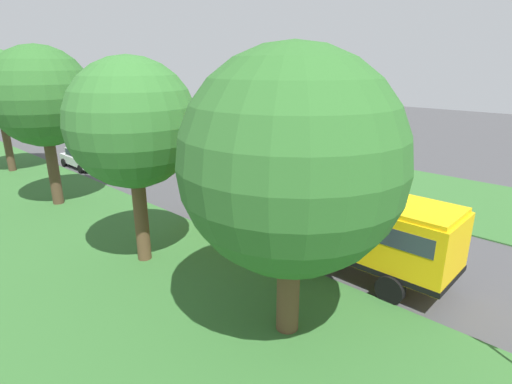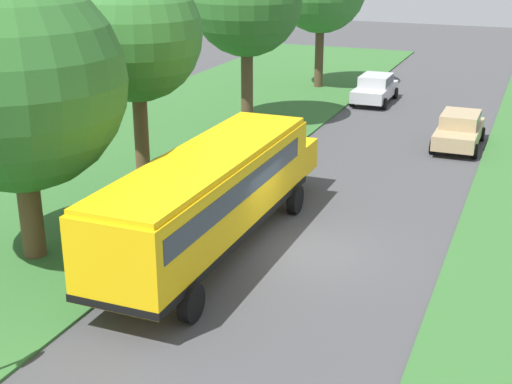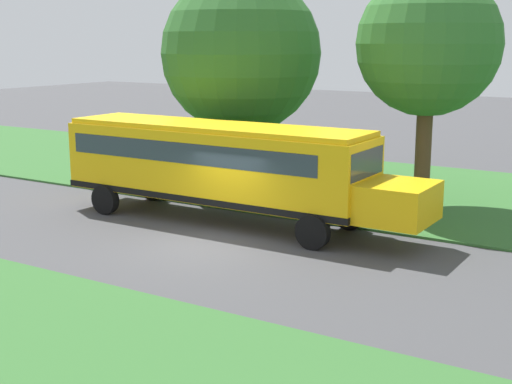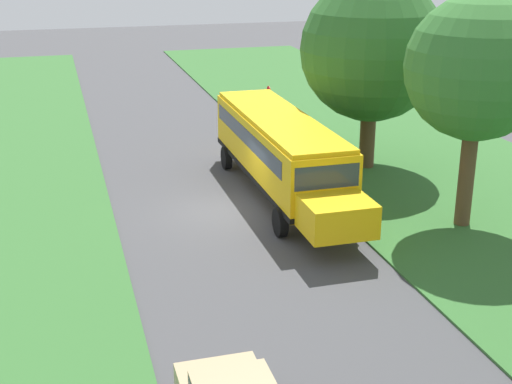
# 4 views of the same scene
# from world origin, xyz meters

# --- Properties ---
(ground_plane) EXTENTS (120.00, 120.00, 0.00)m
(ground_plane) POSITION_xyz_m (0.00, 0.00, 0.00)
(ground_plane) COLOR #424244
(grass_verge) EXTENTS (12.00, 80.00, 0.08)m
(grass_verge) POSITION_xyz_m (-10.00, 0.00, 0.04)
(grass_verge) COLOR #33662D
(grass_verge) RESTS_ON ground
(school_bus) EXTENTS (2.84, 12.42, 3.16)m
(school_bus) POSITION_xyz_m (-2.63, -1.10, 1.92)
(school_bus) COLOR yellow
(school_bus) RESTS_ON ground
(oak_tree_beside_bus) EXTENTS (6.14, 6.14, 8.35)m
(oak_tree_beside_bus) POSITION_xyz_m (-7.32, -3.39, 5.39)
(oak_tree_beside_bus) COLOR brown
(oak_tree_beside_bus) RESTS_ON ground
(oak_tree_roadside_mid) EXTENTS (4.89, 4.89, 8.10)m
(oak_tree_roadside_mid) POSITION_xyz_m (-7.86, 3.86, 5.65)
(oak_tree_roadside_mid) COLOR brown
(oak_tree_roadside_mid) RESTS_ON ground
(stop_sign) EXTENTS (0.08, 0.68, 2.74)m
(stop_sign) POSITION_xyz_m (-4.60, -9.25, 1.74)
(stop_sign) COLOR gray
(stop_sign) RESTS_ON ground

